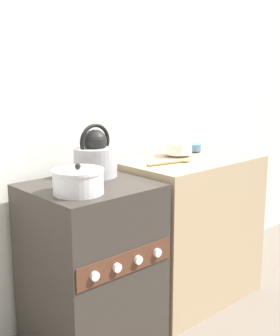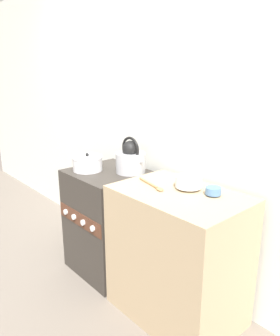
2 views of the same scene
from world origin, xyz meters
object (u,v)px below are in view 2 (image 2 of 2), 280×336
kettle (131,159)px  small_ceramic_bowl (213,191)px  cooking_pot (88,163)px  stove (109,221)px  enamel_bowl (189,182)px

kettle → small_ceramic_bowl: (0.78, -0.01, -0.04)m
cooking_pot → small_ceramic_bowl: size_ratio=2.51×
stove → kettle: 0.56m
stove → small_ceramic_bowl: small_ceramic_bowl is taller
kettle → small_ceramic_bowl: bearing=-0.4°
enamel_bowl → small_ceramic_bowl: bearing=7.7°
stove → enamel_bowl: enamel_bowl is taller
cooking_pot → enamel_bowl: cooking_pot is taller
cooking_pot → enamel_bowl: size_ratio=1.44×
kettle → small_ceramic_bowl: size_ratio=2.94×
cooking_pot → enamel_bowl: bearing=12.3°
kettle → enamel_bowl: 0.61m
stove → kettle: kettle is taller
cooking_pot → enamel_bowl: (0.88, 0.19, 0.02)m
small_ceramic_bowl → enamel_bowl: bearing=-172.3°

